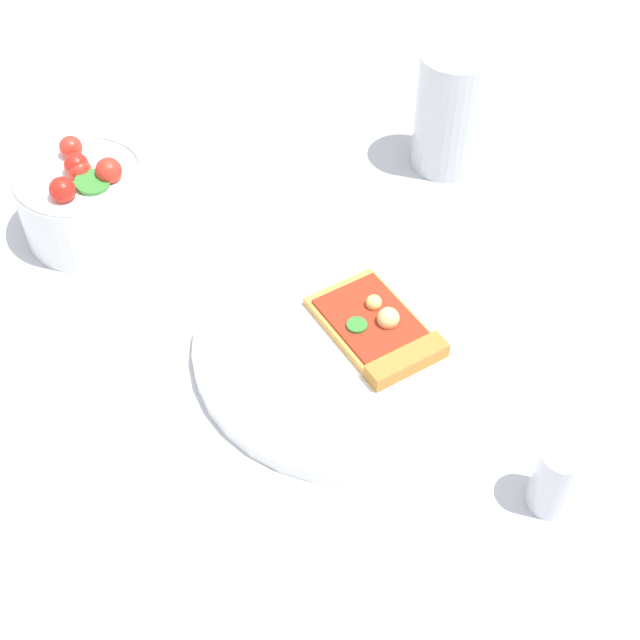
{
  "coord_description": "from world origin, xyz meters",
  "views": [
    {
      "loc": [
        0.13,
        -0.53,
        0.58
      ],
      "look_at": [
        0.01,
        -0.05,
        0.03
      ],
      "focal_mm": 48.73,
      "sensor_mm": 36.0,
      "label": 1
    }
  ],
  "objects_px": {
    "pizza_slice_main": "(381,331)",
    "paper_napkin": "(159,606)",
    "pepper_shaker": "(558,474)",
    "plate": "(354,345)",
    "soda_glass": "(450,113)",
    "salad_bowl": "(86,198)"
  },
  "relations": [
    {
      "from": "pizza_slice_main",
      "to": "paper_napkin",
      "type": "relative_size",
      "value": 1.22
    },
    {
      "from": "pizza_slice_main",
      "to": "paper_napkin",
      "type": "xyz_separation_m",
      "value": [
        -0.1,
        -0.27,
        -0.02
      ]
    },
    {
      "from": "pepper_shaker",
      "to": "pizza_slice_main",
      "type": "bearing_deg",
      "value": 142.78
    },
    {
      "from": "plate",
      "to": "soda_glass",
      "type": "relative_size",
      "value": 2.15
    },
    {
      "from": "salad_bowl",
      "to": "paper_napkin",
      "type": "height_order",
      "value": "salad_bowl"
    },
    {
      "from": "plate",
      "to": "paper_napkin",
      "type": "xyz_separation_m",
      "value": [
        -0.08,
        -0.26,
        -0.01
      ]
    },
    {
      "from": "pizza_slice_main",
      "to": "pepper_shaker",
      "type": "xyz_separation_m",
      "value": [
        0.16,
        -0.12,
        0.02
      ]
    },
    {
      "from": "plate",
      "to": "salad_bowl",
      "type": "bearing_deg",
      "value": 162.88
    },
    {
      "from": "soda_glass",
      "to": "pepper_shaker",
      "type": "relative_size",
      "value": 1.69
    },
    {
      "from": "pizza_slice_main",
      "to": "paper_napkin",
      "type": "distance_m",
      "value": 0.29
    },
    {
      "from": "pizza_slice_main",
      "to": "salad_bowl",
      "type": "height_order",
      "value": "salad_bowl"
    },
    {
      "from": "paper_napkin",
      "to": "salad_bowl",
      "type": "bearing_deg",
      "value": 120.8
    },
    {
      "from": "plate",
      "to": "pepper_shaker",
      "type": "height_order",
      "value": "pepper_shaker"
    },
    {
      "from": "plate",
      "to": "paper_napkin",
      "type": "distance_m",
      "value": 0.27
    },
    {
      "from": "salad_bowl",
      "to": "pepper_shaker",
      "type": "distance_m",
      "value": 0.5
    },
    {
      "from": "salad_bowl",
      "to": "soda_glass",
      "type": "relative_size",
      "value": 0.99
    },
    {
      "from": "pepper_shaker",
      "to": "salad_bowl",
      "type": "bearing_deg",
      "value": 156.95
    },
    {
      "from": "plate",
      "to": "paper_napkin",
      "type": "bearing_deg",
      "value": -106.33
    },
    {
      "from": "pizza_slice_main",
      "to": "soda_glass",
      "type": "bearing_deg",
      "value": 87.27
    },
    {
      "from": "paper_napkin",
      "to": "pepper_shaker",
      "type": "bearing_deg",
      "value": 31.1
    },
    {
      "from": "salad_bowl",
      "to": "pepper_shaker",
      "type": "height_order",
      "value": "salad_bowl"
    },
    {
      "from": "soda_glass",
      "to": "salad_bowl",
      "type": "bearing_deg",
      "value": -148.45
    }
  ]
}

